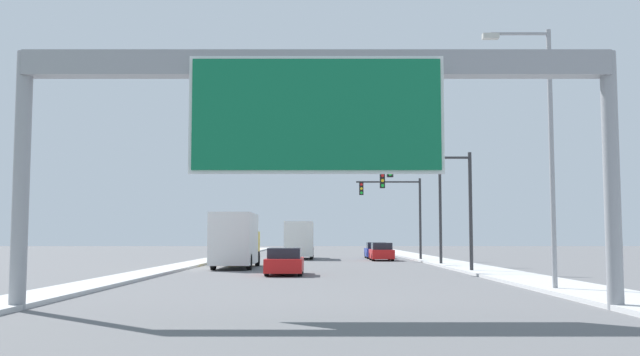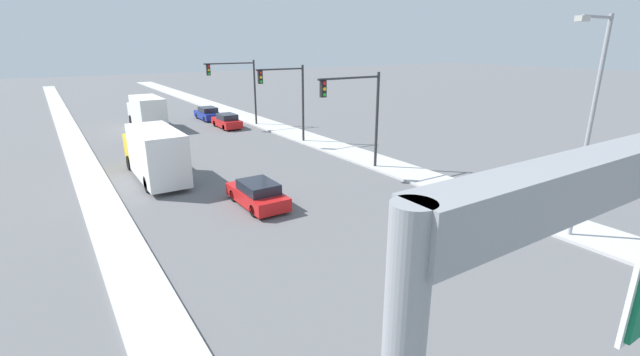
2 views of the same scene
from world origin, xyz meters
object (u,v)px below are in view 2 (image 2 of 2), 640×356
truck_box_secondary (154,153)px  traffic_light_mid_block (289,92)px  car_near_right (208,114)px  car_near_left (258,194)px  truck_box_primary (147,112)px  traffic_light_near_intersection (360,106)px  street_lamp_right (589,116)px  traffic_light_far_intersection (240,82)px  car_mid_center (227,121)px

truck_box_secondary → traffic_light_mid_block: traffic_light_mid_block is taller
car_near_right → traffic_light_mid_block: size_ratio=0.66×
car_near_left → truck_box_secondary: size_ratio=0.51×
truck_box_primary → traffic_light_mid_block: (8.91, -14.78, 2.87)m
truck_box_primary → truck_box_secondary: size_ratio=0.95×
traffic_light_near_intersection → street_lamp_right: (1.34, -13.74, 1.09)m
car_near_left → traffic_light_far_intersection: traffic_light_far_intersection is taller
car_mid_center → traffic_light_near_intersection: 20.72m
truck_box_primary → traffic_light_mid_block: traffic_light_mid_block is taller
traffic_light_near_intersection → traffic_light_far_intersection: traffic_light_far_intersection is taller
car_mid_center → street_lamp_right: (3.07, -34.02, 4.93)m
traffic_light_near_intersection → car_near_right: bearing=93.8°
truck_box_secondary → street_lamp_right: 24.09m
car_mid_center → street_lamp_right: 34.52m
traffic_light_mid_block → car_near_left: bearing=-126.1°
car_near_right → truck_box_primary: 7.23m
car_near_right → traffic_light_mid_block: 16.84m
car_near_right → truck_box_primary: (-7.00, -1.50, 0.98)m
truck_box_primary → traffic_light_near_intersection: 26.43m
car_near_left → traffic_light_mid_block: size_ratio=0.65×
truck_box_secondary → traffic_light_mid_block: 13.40m
car_near_right → street_lamp_right: size_ratio=0.46×
truck_box_primary → traffic_light_far_intersection: traffic_light_far_intersection is taller
car_near_right → traffic_light_far_intersection: bearing=-75.9°
car_mid_center → car_near_left: 23.57m
truck_box_primary → traffic_light_near_intersection: (8.73, -24.78, 2.87)m
truck_box_primary → traffic_light_far_intersection: 10.27m
car_near_left → truck_box_primary: truck_box_primary is taller
traffic_light_mid_block → street_lamp_right: (1.16, -23.74, 1.08)m
street_lamp_right → traffic_light_near_intersection: bearing=95.6°
traffic_light_far_intersection → truck_box_primary: bearing=150.9°
traffic_light_far_intersection → street_lamp_right: (1.49, -33.74, 0.94)m
truck_box_primary → traffic_light_near_intersection: size_ratio=1.22×
car_mid_center → truck_box_secondary: (-10.50, -14.50, 1.05)m
car_near_left → truck_box_secondary: bearing=113.6°
car_near_left → street_lamp_right: street_lamp_right is taller
truck_box_primary → street_lamp_right: 40.01m
car_near_right → street_lamp_right: 40.44m
traffic_light_mid_block → truck_box_primary: bearing=121.1°
truck_box_secondary → traffic_light_mid_block: size_ratio=1.27×
car_mid_center → street_lamp_right: size_ratio=0.45×
street_lamp_right → traffic_light_mid_block: bearing=92.8°
truck_box_primary → car_near_right: bearing=12.1°
street_lamp_right → car_mid_center: bearing=95.2°
car_near_left → traffic_light_near_intersection: traffic_light_near_intersection is taller
traffic_light_far_intersection → car_near_right: bearing=104.1°
car_mid_center → traffic_light_far_intersection: size_ratio=0.64×
truck_box_primary → car_near_left: bearing=-90.0°
car_near_left → traffic_light_near_intersection: size_ratio=0.66×
traffic_light_far_intersection → street_lamp_right: street_lamp_right is taller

